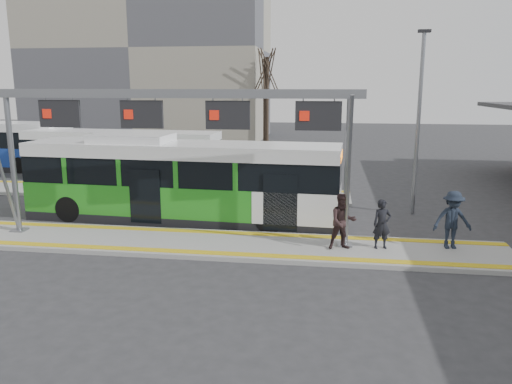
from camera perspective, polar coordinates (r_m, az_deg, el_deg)
ground at (r=17.74m, az=-8.05°, el=-5.99°), size 120.00×120.00×0.00m
platform_main at (r=17.72m, az=-8.05°, el=-5.76°), size 22.00×3.00×0.15m
platform_second at (r=26.29m, az=-11.55°, el=-0.01°), size 20.00×3.00×0.15m
tactile_main at (r=17.69m, az=-8.06°, el=-5.50°), size 22.00×2.65×0.02m
tactile_second at (r=27.34m, az=-10.75°, el=0.66°), size 20.00×0.35×0.02m
gantry at (r=17.26m, az=-9.35°, el=8.04°), size 13.00×1.68×5.20m
apartment_block at (r=55.60m, az=-11.97°, el=15.67°), size 24.50×12.50×18.40m
hero_bus at (r=20.69m, az=-8.51°, el=1.20°), size 12.92×3.39×3.52m
bg_bus_green at (r=30.39m, az=-15.10°, el=4.00°), size 11.62×2.98×2.88m
passenger_a at (r=17.02m, az=14.20°, el=-3.58°), size 0.68×0.53×1.66m
passenger_b at (r=16.67m, az=9.88°, el=-3.35°), size 1.07×0.93×1.87m
passenger_c at (r=17.71m, az=21.53°, el=-2.99°), size 1.34×0.89×1.95m
tree_left at (r=46.04m, az=1.32°, el=13.78°), size 1.40×1.40×9.04m
tree_mid at (r=46.39m, az=1.02°, el=13.77°), size 1.40×1.40×9.03m
tree_far at (r=53.81m, az=-20.43°, el=11.27°), size 1.40×1.40×7.15m
lamp_east at (r=22.11m, az=18.08°, el=7.90°), size 0.50×0.25×7.68m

